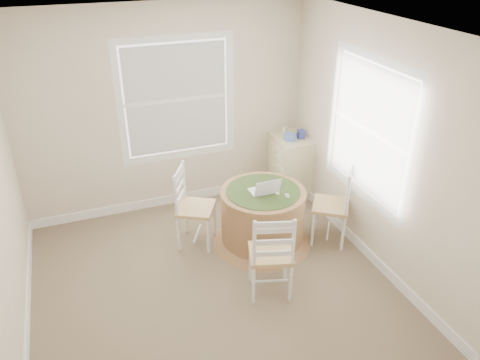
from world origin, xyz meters
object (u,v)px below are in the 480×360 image
laptop (264,190)px  chair_right (331,205)px  round_table (263,215)px  corner_chest (290,165)px  chair_near (271,253)px  chair_left (196,208)px

laptop → chair_right: bearing=164.4°
round_table → corner_chest: 1.28m
chair_right → laptop: bearing=-70.6°
chair_right → laptop: 0.82m
round_table → chair_near: bearing=-94.9°
chair_near → corner_chest: 2.09m
chair_near → chair_right: bearing=-133.3°
chair_left → laptop: bearing=-83.6°
chair_near → laptop: size_ratio=3.12×
chair_near → chair_right: 1.18m
round_table → chair_right: size_ratio=1.21×
laptop → corner_chest: laptop is taller
chair_near → corner_chest: chair_near is taller
chair_left → chair_right: bearing=-80.0°
round_table → chair_near: 0.86m
chair_left → laptop: (0.72, -0.29, 0.25)m
round_table → chair_near: size_ratio=1.21×
chair_near → corner_chest: size_ratio=1.13×
chair_near → chair_right: (1.02, 0.58, 0.00)m
chair_left → corner_chest: 1.70m
chair_right → laptop: (-0.76, 0.20, 0.25)m
round_table → chair_right: bearing=-3.8°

